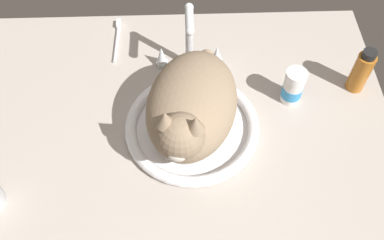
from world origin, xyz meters
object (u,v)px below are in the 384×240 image
object	(u,v)px
cat	(190,109)
pill_bottle	(293,87)
faucet	(189,45)
amber_bottle	(361,71)
sink_basin	(192,127)
toothbrush	(117,40)

from	to	relation	value
cat	pill_bottle	xyz separation A→B (cm)	(25.71, 10.23, -6.06)
faucet	amber_bottle	xyz separation A→B (cm)	(42.78, -8.51, -1.87)
sink_basin	amber_bottle	size ratio (longest dim) A/B	2.48
pill_bottle	amber_bottle	size ratio (longest dim) A/B	0.77
sink_basin	cat	bearing A→B (deg)	-102.92
faucet	cat	world-z (taller)	cat
sink_basin	faucet	xyz separation A→B (cm)	(0.00, 20.43, 6.85)
cat	pill_bottle	world-z (taller)	cat
faucet	pill_bottle	distance (cm)	28.19
pill_bottle	amber_bottle	xyz separation A→B (cm)	(17.46, 3.41, 1.49)
pill_bottle	sink_basin	bearing A→B (deg)	-161.42
sink_basin	faucet	bearing A→B (deg)	90.00
cat	toothbrush	xyz separation A→B (cm)	(-19.80, 32.34, -10.14)
cat	toothbrush	size ratio (longest dim) A/B	2.43
faucet	amber_bottle	world-z (taller)	faucet
sink_basin	pill_bottle	bearing A→B (deg)	18.58
pill_bottle	toothbrush	distance (cm)	50.76
faucet	pill_bottle	bearing A→B (deg)	-25.22
pill_bottle	amber_bottle	world-z (taller)	amber_bottle
faucet	toothbrush	xyz separation A→B (cm)	(-20.19, 10.19, -7.44)
toothbrush	faucet	bearing A→B (deg)	-26.79
sink_basin	amber_bottle	xyz separation A→B (cm)	(42.78, 11.92, 4.98)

